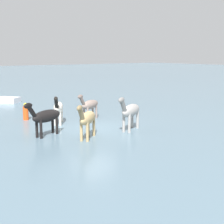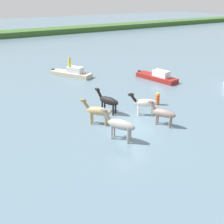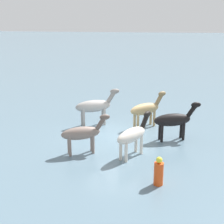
{
  "view_description": "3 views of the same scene",
  "coord_description": "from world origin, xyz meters",
  "px_view_note": "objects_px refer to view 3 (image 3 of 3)",
  "views": [
    {
      "loc": [
        -15.32,
        9.95,
        4.33
      ],
      "look_at": [
        -0.63,
        -0.83,
        0.98
      ],
      "focal_mm": 50.95,
      "sensor_mm": 36.0,
      "label": 1
    },
    {
      "loc": [
        -10.85,
        -15.44,
        9.28
      ],
      "look_at": [
        -0.88,
        0.94,
        1.03
      ],
      "focal_mm": 44.78,
      "sensor_mm": 36.0,
      "label": 2
    },
    {
      "loc": [
        15.72,
        2.14,
        6.21
      ],
      "look_at": [
        -0.98,
        -0.25,
        1.04
      ],
      "focal_mm": 51.48,
      "sensor_mm": 36.0,
      "label": 3
    }
  ],
  "objects_px": {
    "horse_dun_straggler": "(95,106)",
    "horse_pinto_flank": "(133,135)",
    "horse_gray_outer": "(146,109)",
    "horse_chestnut_trailing": "(174,120)",
    "horse_lead": "(82,133)",
    "buoy_channel_marker": "(159,172)"
  },
  "relations": [
    {
      "from": "horse_dun_straggler",
      "to": "horse_pinto_flank",
      "type": "bearing_deg",
      "value": -85.81
    },
    {
      "from": "horse_pinto_flank",
      "to": "horse_gray_outer",
      "type": "distance_m",
      "value": 4.11
    },
    {
      "from": "horse_chestnut_trailing",
      "to": "horse_lead",
      "type": "bearing_deg",
      "value": -171.27
    },
    {
      "from": "horse_dun_straggler",
      "to": "buoy_channel_marker",
      "type": "bearing_deg",
      "value": -87.88
    },
    {
      "from": "horse_dun_straggler",
      "to": "buoy_channel_marker",
      "type": "relative_size",
      "value": 2.23
    },
    {
      "from": "horse_chestnut_trailing",
      "to": "buoy_channel_marker",
      "type": "relative_size",
      "value": 2.16
    },
    {
      "from": "horse_lead",
      "to": "horse_dun_straggler",
      "type": "distance_m",
      "value": 4.0
    },
    {
      "from": "horse_lead",
      "to": "horse_pinto_flank",
      "type": "xyz_separation_m",
      "value": [
        0.01,
        2.3,
        0.05
      ]
    },
    {
      "from": "horse_pinto_flank",
      "to": "buoy_channel_marker",
      "type": "height_order",
      "value": "horse_pinto_flank"
    },
    {
      "from": "horse_pinto_flank",
      "to": "buoy_channel_marker",
      "type": "relative_size",
      "value": 1.96
    },
    {
      "from": "horse_chestnut_trailing",
      "to": "buoy_channel_marker",
      "type": "bearing_deg",
      "value": -118.77
    },
    {
      "from": "horse_gray_outer",
      "to": "horse_dun_straggler",
      "type": "bearing_deg",
      "value": 140.98
    },
    {
      "from": "buoy_channel_marker",
      "to": "horse_lead",
      "type": "bearing_deg",
      "value": -124.62
    },
    {
      "from": "horse_dun_straggler",
      "to": "buoy_channel_marker",
      "type": "distance_m",
      "value": 7.41
    },
    {
      "from": "horse_lead",
      "to": "horse_chestnut_trailing",
      "type": "relative_size",
      "value": 0.91
    },
    {
      "from": "horse_lead",
      "to": "buoy_channel_marker",
      "type": "distance_m",
      "value": 4.26
    },
    {
      "from": "horse_pinto_flank",
      "to": "buoy_channel_marker",
      "type": "bearing_deg",
      "value": -121.24
    },
    {
      "from": "horse_pinto_flank",
      "to": "horse_chestnut_trailing",
      "type": "bearing_deg",
      "value": -7.09
    },
    {
      "from": "horse_lead",
      "to": "buoy_channel_marker",
      "type": "height_order",
      "value": "horse_lead"
    },
    {
      "from": "horse_gray_outer",
      "to": "horse_dun_straggler",
      "type": "distance_m",
      "value": 2.94
    },
    {
      "from": "horse_gray_outer",
      "to": "horse_dun_straggler",
      "type": "height_order",
      "value": "horse_dun_straggler"
    },
    {
      "from": "horse_gray_outer",
      "to": "horse_chestnut_trailing",
      "type": "distance_m",
      "value": 2.31
    }
  ]
}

